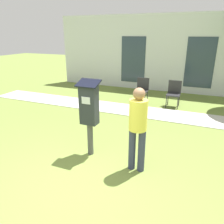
{
  "coord_description": "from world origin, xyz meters",
  "views": [
    {
      "loc": [
        1.59,
        -2.47,
        2.43
      ],
      "look_at": [
        0.12,
        1.04,
        1.05
      ],
      "focal_mm": 35.0,
      "sensor_mm": 36.0,
      "label": 1
    }
  ],
  "objects_px": {
    "parking_meter": "(89,109)",
    "outdoor_chair_middle": "(174,92)",
    "person_standing": "(138,124)",
    "outdoor_chair_left": "(142,88)"
  },
  "relations": [
    {
      "from": "outdoor_chair_middle",
      "to": "parking_meter",
      "type": "bearing_deg",
      "value": -90.55
    },
    {
      "from": "parking_meter",
      "to": "person_standing",
      "type": "distance_m",
      "value": 1.07
    },
    {
      "from": "person_standing",
      "to": "outdoor_chair_middle",
      "type": "bearing_deg",
      "value": 60.19
    },
    {
      "from": "parking_meter",
      "to": "outdoor_chair_middle",
      "type": "height_order",
      "value": "parking_meter"
    },
    {
      "from": "outdoor_chair_left",
      "to": "outdoor_chair_middle",
      "type": "distance_m",
      "value": 1.15
    },
    {
      "from": "person_standing",
      "to": "parking_meter",
      "type": "bearing_deg",
      "value": 142.35
    },
    {
      "from": "parking_meter",
      "to": "outdoor_chair_middle",
      "type": "xyz_separation_m",
      "value": [
        1.14,
        3.98,
        -0.49
      ]
    },
    {
      "from": "outdoor_chair_left",
      "to": "parking_meter",
      "type": "bearing_deg",
      "value": -112.87
    },
    {
      "from": "outdoor_chair_left",
      "to": "outdoor_chair_middle",
      "type": "bearing_deg",
      "value": -25.22
    },
    {
      "from": "outdoor_chair_left",
      "to": "outdoor_chair_middle",
      "type": "xyz_separation_m",
      "value": [
        1.15,
        -0.05,
        0.0
      ]
    }
  ]
}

